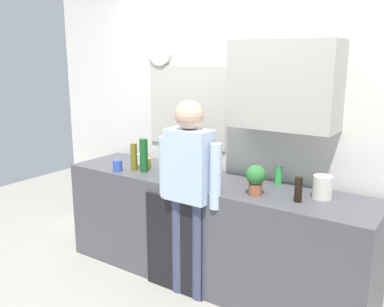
% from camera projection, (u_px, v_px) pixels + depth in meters
% --- Properties ---
extents(ground_plane, '(8.00, 8.00, 0.00)m').
position_uv_depth(ground_plane, '(189.00, 294.00, 3.52)').
color(ground_plane, '#9E998E').
extents(kitchen_counter, '(2.74, 0.64, 0.90)m').
position_uv_depth(kitchen_counter, '(209.00, 231.00, 3.65)').
color(kitchen_counter, '#4C4C51').
rests_on(kitchen_counter, ground_plane).
extents(dishwasher_panel, '(0.56, 0.02, 0.81)m').
position_uv_depth(dishwasher_panel, '(174.00, 246.00, 3.47)').
color(dishwasher_panel, black).
rests_on(dishwasher_panel, ground_plane).
extents(back_wall_assembly, '(4.34, 0.42, 2.60)m').
position_uv_depth(back_wall_assembly, '(240.00, 121.00, 3.74)').
color(back_wall_assembly, white).
rests_on(back_wall_assembly, ground_plane).
extents(coffee_maker, '(0.20, 0.20, 0.33)m').
position_uv_depth(coffee_maker, '(185.00, 155.00, 3.82)').
color(coffee_maker, black).
rests_on(coffee_maker, kitchen_counter).
extents(bottle_dark_sauce, '(0.06, 0.06, 0.18)m').
position_uv_depth(bottle_dark_sauce, '(298.00, 190.00, 3.02)').
color(bottle_dark_sauce, black).
rests_on(bottle_dark_sauce, kitchen_counter).
extents(bottle_olive_oil, '(0.06, 0.06, 0.25)m').
position_uv_depth(bottle_olive_oil, '(134.00, 157.00, 3.84)').
color(bottle_olive_oil, olive).
rests_on(bottle_olive_oil, kitchen_counter).
extents(bottle_green_wine, '(0.07, 0.07, 0.30)m').
position_uv_depth(bottle_green_wine, '(144.00, 155.00, 3.78)').
color(bottle_green_wine, '#195923').
rests_on(bottle_green_wine, kitchen_counter).
extents(cup_white_mug, '(0.08, 0.08, 0.09)m').
position_uv_depth(cup_white_mug, '(141.00, 159.00, 4.09)').
color(cup_white_mug, white).
rests_on(cup_white_mug, kitchen_counter).
extents(cup_yellow_cup, '(0.07, 0.07, 0.08)m').
position_uv_depth(cup_yellow_cup, '(147.00, 163.00, 3.95)').
color(cup_yellow_cup, yellow).
rests_on(cup_yellow_cup, kitchen_counter).
extents(cup_blue_mug, '(0.08, 0.08, 0.10)m').
position_uv_depth(cup_blue_mug, '(118.00, 166.00, 3.82)').
color(cup_blue_mug, '#3351B2').
rests_on(cup_blue_mug, kitchen_counter).
extents(potted_plant, '(0.15, 0.15, 0.23)m').
position_uv_depth(potted_plant, '(256.00, 178.00, 3.15)').
color(potted_plant, '#9E5638').
rests_on(potted_plant, kitchen_counter).
extents(dish_soap, '(0.06, 0.06, 0.18)m').
position_uv_depth(dish_soap, '(278.00, 175.00, 3.42)').
color(dish_soap, green).
rests_on(dish_soap, kitchen_counter).
extents(storage_canister, '(0.14, 0.14, 0.17)m').
position_uv_depth(storage_canister, '(323.00, 187.00, 3.09)').
color(storage_canister, silver).
rests_on(storage_canister, kitchen_counter).
extents(person_at_sink, '(0.57, 0.22, 1.60)m').
position_uv_depth(person_at_sink, '(189.00, 184.00, 3.30)').
color(person_at_sink, '#3F4766').
rests_on(person_at_sink, ground_plane).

